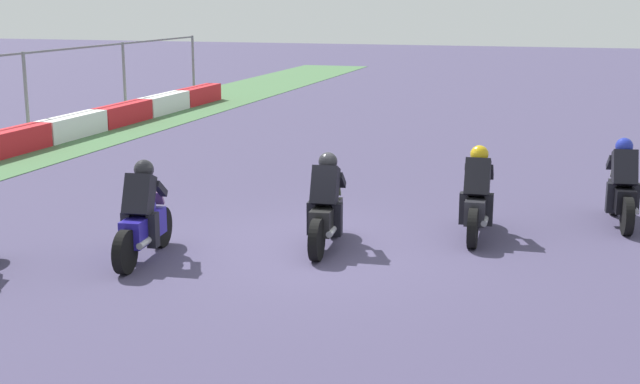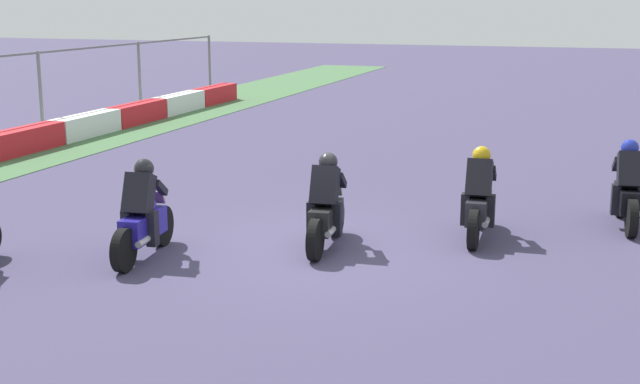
% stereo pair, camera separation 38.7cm
% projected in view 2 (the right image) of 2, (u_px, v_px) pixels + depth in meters
% --- Properties ---
extents(ground_plane, '(120.00, 120.00, 0.00)m').
position_uv_depth(ground_plane, '(316.00, 248.00, 13.57)').
color(ground_plane, '#413B5A').
extents(rider_lane_a, '(2.04, 0.57, 1.51)m').
position_uv_depth(rider_lane_a, '(628.00, 191.00, 14.67)').
color(rider_lane_a, black).
rests_on(rider_lane_a, ground_plane).
extents(rider_lane_b, '(2.04, 0.55, 1.51)m').
position_uv_depth(rider_lane_b, '(479.00, 201.00, 13.99)').
color(rider_lane_b, black).
rests_on(rider_lane_b, ground_plane).
extents(rider_lane_c, '(2.04, 0.55, 1.51)m').
position_uv_depth(rider_lane_c, '(326.00, 209.00, 13.43)').
color(rider_lane_c, black).
rests_on(rider_lane_c, ground_plane).
extents(rider_lane_d, '(2.04, 0.57, 1.51)m').
position_uv_depth(rider_lane_d, '(143.00, 218.00, 12.90)').
color(rider_lane_d, black).
rests_on(rider_lane_d, ground_plane).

